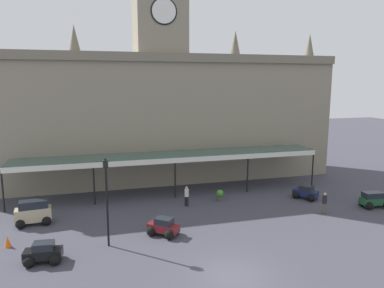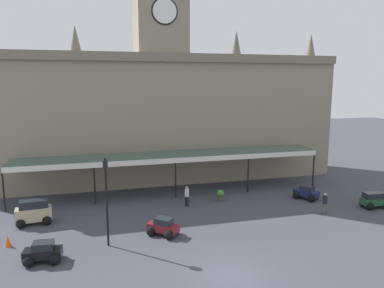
{
  "view_description": "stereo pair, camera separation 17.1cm",
  "coord_description": "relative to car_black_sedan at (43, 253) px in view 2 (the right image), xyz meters",
  "views": [
    {
      "loc": [
        -6.65,
        -16.3,
        10.02
      ],
      "look_at": [
        0.0,
        7.99,
        5.69
      ],
      "focal_mm": 33.92,
      "sensor_mm": 36.0,
      "label": 1
    },
    {
      "loc": [
        -6.49,
        -16.34,
        10.02
      ],
      "look_at": [
        0.0,
        7.99,
        5.69
      ],
      "focal_mm": 33.92,
      "sensor_mm": 36.0,
      "label": 2
    }
  ],
  "objects": [
    {
      "name": "car_beige_van",
      "position": [
        -1.34,
        6.07,
        0.3
      ],
      "size": [
        2.48,
        1.76,
        1.77
      ],
      "color": "tan",
      "rests_on": "ground"
    },
    {
      "name": "pedestrian_near_entrance",
      "position": [
        10.1,
        6.93,
        0.41
      ],
      "size": [
        0.34,
        0.36,
        1.67
      ],
      "color": "black",
      "rests_on": "ground"
    },
    {
      "name": "car_green_estate",
      "position": [
        24.65,
        2.67,
        0.06
      ],
      "size": [
        2.34,
        1.71,
        1.27
      ],
      "color": "#1E512D",
      "rests_on": "ground"
    },
    {
      "name": "traffic_cone",
      "position": [
        -2.37,
        2.64,
        -0.15
      ],
      "size": [
        0.4,
        0.4,
        0.71
      ],
      "primitive_type": "cone",
      "color": "orange",
      "rests_on": "ground"
    },
    {
      "name": "victorian_lamppost",
      "position": [
        3.62,
        1.16,
        2.91
      ],
      "size": [
        0.3,
        0.3,
        5.56
      ],
      "color": "black",
      "rests_on": "ground"
    },
    {
      "name": "station_building",
      "position": [
        9.69,
        15.92,
        6.47
      ],
      "size": [
        35.63,
        6.17,
        19.65
      ],
      "color": "gray",
      "rests_on": "ground"
    },
    {
      "name": "car_black_sedan",
      "position": [
        0.0,
        0.0,
        0.0
      ],
      "size": [
        2.11,
        1.62,
        1.19
      ],
      "color": "black",
      "rests_on": "ground"
    },
    {
      "name": "entrance_canopy",
      "position": [
        9.69,
        10.62,
        3.0
      ],
      "size": [
        27.42,
        3.26,
        3.64
      ],
      "color": "#38564C",
      "rests_on": "ground"
    },
    {
      "name": "car_navy_sedan",
      "position": [
        20.54,
        6.05,
        0.0
      ],
      "size": [
        2.14,
        2.25,
        1.19
      ],
      "color": "#19214C",
      "rests_on": "ground"
    },
    {
      "name": "car_maroon_sedan",
      "position": [
        7.2,
        1.84,
        0.0
      ],
      "size": [
        2.24,
        2.18,
        1.19
      ],
      "color": "maroon",
      "rests_on": "ground"
    },
    {
      "name": "ground_plane",
      "position": [
        9.69,
        -4.19,
        -0.5
      ],
      "size": [
        140.0,
        140.0,
        0.0
      ],
      "primitive_type": "plane",
      "color": "#3F3E49"
    },
    {
      "name": "pedestrian_beside_cars",
      "position": [
        19.89,
        2.5,
        0.41
      ],
      "size": [
        0.34,
        0.34,
        1.67
      ],
      "color": "brown",
      "rests_on": "ground"
    },
    {
      "name": "planter_near_kerb",
      "position": [
        13.19,
        7.52,
        -0.01
      ],
      "size": [
        0.6,
        0.6,
        0.96
      ],
      "color": "#47423D",
      "rests_on": "ground"
    }
  ]
}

